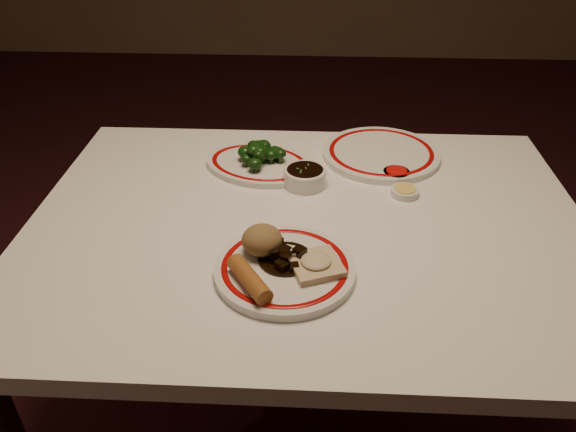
# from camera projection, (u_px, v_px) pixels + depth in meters

# --- Properties ---
(dining_table) EXTENTS (1.20, 0.90, 0.75)m
(dining_table) POSITION_uv_depth(u_px,v_px,m) (307.00, 255.00, 1.25)
(dining_table) COLOR white
(dining_table) RESTS_ON ground
(main_plate) EXTENTS (0.35, 0.35, 0.02)m
(main_plate) POSITION_uv_depth(u_px,v_px,m) (285.00, 269.00, 1.05)
(main_plate) COLOR silver
(main_plate) RESTS_ON dining_table
(rice_mound) EXTENTS (0.08, 0.08, 0.06)m
(rice_mound) POSITION_uv_depth(u_px,v_px,m) (262.00, 240.00, 1.07)
(rice_mound) COLOR olive
(rice_mound) RESTS_ON main_plate
(spring_roll) EXTENTS (0.09, 0.12, 0.03)m
(spring_roll) POSITION_uv_depth(u_px,v_px,m) (249.00, 279.00, 0.99)
(spring_roll) COLOR #9F6127
(spring_roll) RESTS_ON main_plate
(fried_wonton) EXTENTS (0.11, 0.11, 0.02)m
(fried_wonton) POSITION_uv_depth(u_px,v_px,m) (316.00, 264.00, 1.03)
(fried_wonton) COLOR #CBB78F
(fried_wonton) RESTS_ON main_plate
(stirfry_heap) EXTENTS (0.11, 0.11, 0.03)m
(stirfry_heap) POSITION_uv_depth(u_px,v_px,m) (285.00, 256.00, 1.05)
(stirfry_heap) COLOR black
(stirfry_heap) RESTS_ON main_plate
(broccoli_plate) EXTENTS (0.33, 0.31, 0.02)m
(broccoli_plate) POSITION_uv_depth(u_px,v_px,m) (259.00, 164.00, 1.40)
(broccoli_plate) COLOR silver
(broccoli_plate) RESTS_ON dining_table
(broccoli_pile) EXTENTS (0.12, 0.13, 0.05)m
(broccoli_pile) POSITION_uv_depth(u_px,v_px,m) (260.00, 152.00, 1.39)
(broccoli_pile) COLOR #23471C
(broccoli_pile) RESTS_ON broccoli_plate
(soy_bowl) EXTENTS (0.10, 0.10, 0.04)m
(soy_bowl) POSITION_uv_depth(u_px,v_px,m) (305.00, 177.00, 1.32)
(soy_bowl) COLOR silver
(soy_bowl) RESTS_ON dining_table
(sweet_sour_dish) EXTENTS (0.06, 0.06, 0.02)m
(sweet_sour_dish) POSITION_uv_depth(u_px,v_px,m) (396.00, 174.00, 1.36)
(sweet_sour_dish) COLOR silver
(sweet_sour_dish) RESTS_ON dining_table
(mustard_dish) EXTENTS (0.06, 0.06, 0.02)m
(mustard_dish) POSITION_uv_depth(u_px,v_px,m) (405.00, 192.00, 1.29)
(mustard_dish) COLOR silver
(mustard_dish) RESTS_ON dining_table
(far_plate) EXTENTS (0.39, 0.39, 0.02)m
(far_plate) POSITION_uv_depth(u_px,v_px,m) (381.00, 153.00, 1.45)
(far_plate) COLOR silver
(far_plate) RESTS_ON dining_table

